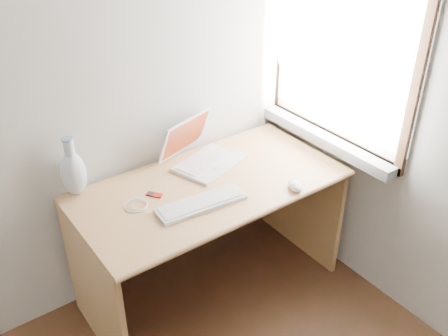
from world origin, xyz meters
TOP-DOWN VIEW (x-y plane):
  - window at (1.72, 1.30)m, footprint 0.11×0.99m
  - desk at (0.97, 1.46)m, footprint 1.37×0.68m
  - laptop at (1.08, 1.57)m, footprint 0.41×0.39m
  - external_keyboard at (0.83, 1.24)m, footprint 0.45×0.17m
  - mouse at (1.29, 1.09)m, footprint 0.10×0.13m
  - ipod at (0.70, 1.45)m, footprint 0.07×0.08m
  - cable_coil at (0.58, 1.42)m, footprint 0.12×0.12m
  - remote at (0.69, 1.27)m, footprint 0.05×0.09m
  - vase at (0.40, 1.68)m, footprint 0.12×0.12m

SIDE VIEW (x-z plane):
  - desk at x=0.97m, z-range 0.15..0.88m
  - cable_coil at x=0.58m, z-range 0.72..0.73m
  - remote at x=0.69m, z-range 0.72..0.73m
  - ipod at x=0.70m, z-range 0.72..0.73m
  - external_keyboard at x=0.83m, z-range 0.72..0.74m
  - mouse at x=1.29m, z-range 0.72..0.76m
  - laptop at x=1.08m, z-range 0.66..0.90m
  - vase at x=0.40m, z-range 0.69..1.00m
  - window at x=1.72m, z-range 0.72..1.83m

